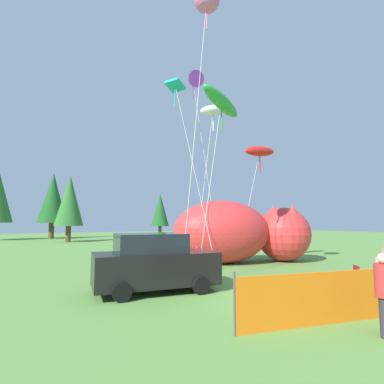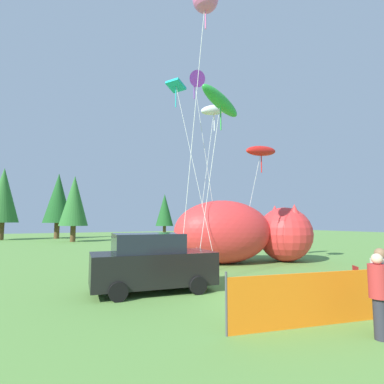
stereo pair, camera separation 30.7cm
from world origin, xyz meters
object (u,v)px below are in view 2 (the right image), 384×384
inflatable_cat (241,234)px  kite_green_fish (221,102)px  kite_red_lizard (261,151)px  kite_pink_octopus (205,0)px  folding_chair (360,277)px  spectator_in_green_shirt (379,292)px  kite_teal_diamond (177,89)px  spectator_in_white_shirt (382,287)px  parked_car (152,263)px  kite_white_ghost (214,110)px  kite_purple_delta (194,80)px

inflatable_cat → kite_green_fish: bearing=-121.4°
kite_red_lizard → kite_pink_octopus: bearing=-148.2°
folding_chair → kite_pink_octopus: bearing=172.2°
spectator_in_green_shirt → kite_teal_diamond: kite_teal_diamond is taller
spectator_in_white_shirt → kite_green_fish: 9.60m
folding_chair → spectator_in_white_shirt: bearing=-105.8°
inflatable_cat → spectator_in_white_shirt: (-3.98, -10.16, -0.66)m
inflatable_cat → spectator_in_white_shirt: size_ratio=4.72×
spectator_in_white_shirt → kite_teal_diamond: (0.36, 11.24, 8.97)m
parked_car → kite_red_lizard: bearing=31.7°
spectator_in_green_shirt → kite_teal_diamond: size_ratio=0.16×
kite_white_ghost → kite_green_fish: kite_white_ghost is taller
parked_car → kite_teal_diamond: size_ratio=0.41×
spectator_in_green_shirt → inflatable_cat: bearing=67.4°
kite_green_fish → spectator_in_white_shirt: bearing=-94.3°
kite_pink_octopus → kite_red_lizard: bearing=31.8°
folding_chair → kite_white_ghost: bearing=127.0°
parked_car → kite_pink_octopus: (2.20, 0.07, 10.47)m
parked_car → kite_pink_octopus: bearing=8.7°
kite_white_ghost → kite_teal_diamond: bearing=174.0°
spectator_in_green_shirt → kite_white_ghost: bearing=74.7°
kite_pink_octopus → folding_chair: bearing=-42.6°
spectator_in_white_shirt → kite_red_lizard: size_ratio=0.26×
inflatable_cat → kite_white_ghost: (-1.24, 0.84, 7.39)m
parked_car → kite_red_lizard: kite_red_lizard is taller
spectator_in_white_shirt → kite_green_fish: (0.52, 6.90, 6.66)m
folding_chair → kite_purple_delta: bearing=129.7°
kite_white_ghost → inflatable_cat: bearing=-34.1°
kite_red_lizard → kite_green_fish: size_ratio=0.84×
parked_car → folding_chair: bearing=-22.9°
folding_chair → parked_car: bearing=-175.0°
folding_chair → kite_teal_diamond: size_ratio=0.08×
kite_red_lizard → spectator_in_green_shirt: bearing=-119.3°
parked_car → spectator_in_green_shirt: bearing=-59.4°
folding_chair → spectator_in_white_shirt: size_ratio=0.49×
kite_teal_diamond → kite_green_fish: 4.92m
folding_chair → kite_white_ghost: (-0.32, 8.48, 8.49)m
spectator_in_white_shirt → kite_pink_octopus: (-0.75, 6.03, 10.45)m
kite_red_lizard → kite_pink_octopus: size_ratio=0.58×
folding_chair → kite_teal_diamond: (-2.71, 8.73, 9.42)m
folding_chair → kite_teal_diamond: 13.13m
spectator_in_green_shirt → kite_red_lizard: size_ratio=0.24×
kite_green_fish → inflatable_cat: bearing=43.3°
kite_pink_octopus → kite_teal_diamond: (1.11, 5.22, -1.47)m
inflatable_cat → kite_green_fish: 7.65m
folding_chair → kite_white_ghost: 12.01m
folding_chair → spectator_in_white_shirt: (-3.06, -2.51, 0.45)m
inflatable_cat → kite_pink_octopus: size_ratio=0.71×
kite_white_ghost → spectator_in_green_shirt: bearing=-105.3°
kite_green_fish → kite_purple_delta: 7.06m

